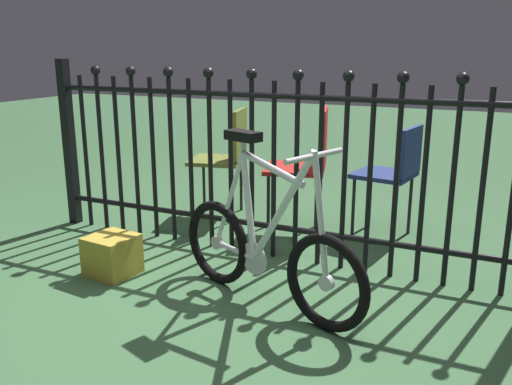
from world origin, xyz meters
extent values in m
plane|color=#3B643E|center=(0.00, 0.00, 0.00)|extent=(20.00, 20.00, 0.00)
cylinder|color=black|center=(-1.61, 0.64, 0.56)|extent=(0.03, 0.03, 1.13)
sphere|color=black|center=(-1.61, 0.64, 1.16)|extent=(0.07, 0.07, 0.07)
cylinder|color=black|center=(-1.46, 0.64, 0.56)|extent=(0.03, 0.03, 1.13)
cylinder|color=black|center=(-1.31, 0.64, 0.56)|extent=(0.03, 0.03, 1.13)
sphere|color=black|center=(-1.31, 0.64, 1.16)|extent=(0.07, 0.07, 0.07)
cylinder|color=black|center=(-1.16, 0.64, 0.56)|extent=(0.03, 0.03, 1.13)
cylinder|color=black|center=(-1.00, 0.64, 0.56)|extent=(0.03, 0.03, 1.13)
sphere|color=black|center=(-1.00, 0.64, 1.16)|extent=(0.07, 0.07, 0.07)
cylinder|color=black|center=(-0.85, 0.64, 0.56)|extent=(0.03, 0.03, 1.13)
cylinder|color=black|center=(-0.70, 0.64, 0.56)|extent=(0.03, 0.03, 1.13)
sphere|color=black|center=(-0.70, 0.64, 1.16)|extent=(0.07, 0.07, 0.07)
cylinder|color=black|center=(-0.55, 0.64, 0.56)|extent=(0.03, 0.03, 1.13)
cylinder|color=black|center=(-0.40, 0.64, 0.56)|extent=(0.03, 0.03, 1.13)
sphere|color=black|center=(-0.40, 0.64, 1.16)|extent=(0.07, 0.07, 0.07)
cylinder|color=black|center=(-0.24, 0.64, 0.56)|extent=(0.03, 0.03, 1.13)
cylinder|color=black|center=(-0.09, 0.64, 0.56)|extent=(0.03, 0.03, 1.13)
sphere|color=black|center=(-0.09, 0.64, 1.16)|extent=(0.07, 0.07, 0.07)
cylinder|color=black|center=(0.06, 0.64, 0.56)|extent=(0.03, 0.03, 1.13)
cylinder|color=black|center=(0.21, 0.64, 0.56)|extent=(0.03, 0.03, 1.13)
sphere|color=black|center=(0.21, 0.64, 1.16)|extent=(0.07, 0.07, 0.07)
cylinder|color=black|center=(0.37, 0.64, 0.56)|extent=(0.03, 0.03, 1.13)
cylinder|color=black|center=(0.52, 0.64, 0.56)|extent=(0.03, 0.03, 1.13)
sphere|color=black|center=(0.52, 0.64, 1.16)|extent=(0.07, 0.07, 0.07)
cylinder|color=black|center=(0.67, 0.64, 0.56)|extent=(0.03, 0.03, 1.13)
cylinder|color=black|center=(0.82, 0.64, 0.56)|extent=(0.03, 0.03, 1.13)
sphere|color=black|center=(0.82, 0.64, 1.16)|extent=(0.07, 0.07, 0.07)
cylinder|color=black|center=(0.97, 0.64, 0.56)|extent=(0.03, 0.03, 1.13)
cylinder|color=black|center=(1.13, 0.64, 0.56)|extent=(0.03, 0.03, 1.13)
sphere|color=black|center=(1.13, 0.64, 1.16)|extent=(0.07, 0.07, 0.07)
cylinder|color=black|center=(1.28, 0.64, 0.56)|extent=(0.03, 0.03, 1.13)
cylinder|color=black|center=(0.00, 0.64, 0.20)|extent=(3.22, 0.04, 0.04)
cylinder|color=black|center=(0.00, 0.64, 1.04)|extent=(3.22, 0.04, 0.04)
cube|color=black|center=(-1.61, 0.64, 0.62)|extent=(0.07, 0.07, 1.24)
torus|color=black|center=(-0.07, 0.14, 0.24)|extent=(0.47, 0.21, 0.49)
cylinder|color=silver|center=(-0.07, 0.14, 0.24)|extent=(0.08, 0.05, 0.08)
torus|color=black|center=(0.67, -0.13, 0.24)|extent=(0.47, 0.21, 0.49)
cylinder|color=silver|center=(0.67, -0.13, 0.24)|extent=(0.08, 0.05, 0.08)
cylinder|color=silver|center=(0.40, -0.03, 0.55)|extent=(0.41, 0.18, 0.65)
cylinder|color=silver|center=(0.33, -0.01, 0.74)|extent=(0.40, 0.17, 0.13)
cylinder|color=silver|center=(0.17, 0.05, 0.51)|extent=(0.12, 0.07, 0.57)
cylinder|color=silver|center=(0.07, 0.09, 0.24)|extent=(0.29, 0.13, 0.04)
cylinder|color=silver|center=(0.03, 0.10, 0.52)|extent=(0.24, 0.10, 0.56)
cylinder|color=silver|center=(0.62, -0.11, 0.55)|extent=(0.13, 0.07, 0.62)
cylinder|color=silver|center=(0.58, -0.09, 0.85)|extent=(0.03, 0.03, 0.02)
cylinder|color=silver|center=(0.58, -0.09, 0.84)|extent=(0.16, 0.39, 0.03)
cylinder|color=silver|center=(0.14, 0.06, 0.83)|extent=(0.03, 0.03, 0.07)
cube|color=black|center=(0.14, 0.06, 0.88)|extent=(0.22, 0.15, 0.05)
cylinder|color=silver|center=(0.21, 0.04, 0.23)|extent=(0.17, 0.07, 0.18)
cylinder|color=black|center=(-0.82, 1.09, 0.22)|extent=(0.02, 0.02, 0.43)
cylinder|color=black|center=(-0.90, 1.40, 0.22)|extent=(0.02, 0.02, 0.43)
cylinder|color=black|center=(-0.51, 1.17, 0.22)|extent=(0.02, 0.02, 0.43)
cylinder|color=black|center=(-0.59, 1.48, 0.22)|extent=(0.02, 0.02, 0.43)
cube|color=olive|center=(-0.71, 1.29, 0.45)|extent=(0.49, 0.49, 0.03)
cube|color=olive|center=(-0.52, 1.33, 0.67)|extent=(0.12, 0.38, 0.38)
cylinder|color=black|center=(0.43, 1.22, 0.22)|extent=(0.02, 0.02, 0.44)
cylinder|color=black|center=(0.48, 1.52, 0.22)|extent=(0.02, 0.02, 0.44)
cylinder|color=black|center=(0.73, 1.17, 0.22)|extent=(0.02, 0.02, 0.44)
cylinder|color=black|center=(0.78, 1.48, 0.22)|extent=(0.02, 0.02, 0.44)
cube|color=navy|center=(0.61, 1.35, 0.45)|extent=(0.44, 0.44, 0.03)
cube|color=navy|center=(0.79, 1.32, 0.64)|extent=(0.09, 0.36, 0.33)
cylinder|color=black|center=(-0.11, 0.95, 0.23)|extent=(0.02, 0.02, 0.46)
cylinder|color=black|center=(-0.20, 1.28, 0.23)|extent=(0.02, 0.02, 0.46)
cylinder|color=black|center=(0.21, 1.04, 0.23)|extent=(0.02, 0.02, 0.46)
cylinder|color=black|center=(0.12, 1.37, 0.23)|extent=(0.02, 0.02, 0.46)
cube|color=#A51E19|center=(0.01, 1.16, 0.48)|extent=(0.52, 0.52, 0.03)
cube|color=#A51E19|center=(0.20, 1.21, 0.71)|extent=(0.14, 0.39, 0.40)
cube|color=#B29933|center=(-0.69, -0.03, 0.12)|extent=(0.29, 0.29, 0.24)
camera|label=1|loc=(1.38, -2.42, 1.33)|focal=38.25mm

